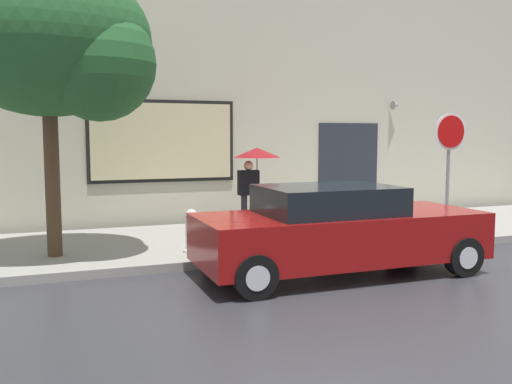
{
  "coord_description": "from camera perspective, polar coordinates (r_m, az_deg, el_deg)",
  "views": [
    {
      "loc": [
        -4.25,
        -7.83,
        2.25
      ],
      "look_at": [
        -0.63,
        1.8,
        1.2
      ],
      "focal_mm": 38.51,
      "sensor_mm": 36.0,
      "label": 1
    }
  ],
  "objects": [
    {
      "name": "stop_sign",
      "position": [
        12.0,
        19.46,
        4.14
      ],
      "size": [
        0.76,
        0.1,
        2.57
      ],
      "color": "gray",
      "rests_on": "sidewalk"
    },
    {
      "name": "pedestrian_with_umbrella",
      "position": [
        12.3,
        -0.14,
        3.02
      ],
      "size": [
        1.06,
        1.06,
        1.84
      ],
      "color": "black",
      "rests_on": "sidewalk"
    },
    {
      "name": "building_facade",
      "position": [
        14.04,
        -2.97,
        10.85
      ],
      "size": [
        20.0,
        0.67,
        7.0
      ],
      "color": "beige",
      "rests_on": "ground"
    },
    {
      "name": "ground_plane",
      "position": [
        9.18,
        7.76,
        -8.4
      ],
      "size": [
        60.0,
        60.0,
        0.0
      ],
      "primitive_type": "plane",
      "color": "#333338"
    },
    {
      "name": "fire_hydrant",
      "position": [
        9.98,
        -6.72,
        -4.08
      ],
      "size": [
        0.3,
        0.44,
        0.79
      ],
      "color": "white",
      "rests_on": "sidewalk"
    },
    {
      "name": "parked_car",
      "position": [
        9.02,
        8.53,
        -3.97
      ],
      "size": [
        4.68,
        1.89,
        1.46
      ],
      "color": "maroon",
      "rests_on": "ground"
    },
    {
      "name": "street_tree",
      "position": [
        10.16,
        -19.91,
        14.22
      ],
      "size": [
        3.51,
        2.99,
        5.06
      ],
      "color": "#4C3823",
      "rests_on": "sidewalk"
    },
    {
      "name": "sidewalk",
      "position": [
        11.83,
        0.83,
        -4.76
      ],
      "size": [
        20.0,
        4.0,
        0.15
      ],
      "primitive_type": "cube",
      "color": "gray",
      "rests_on": "ground"
    }
  ]
}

